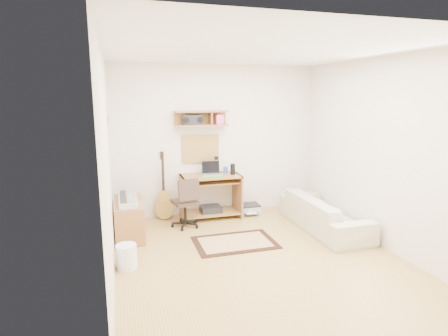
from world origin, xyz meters
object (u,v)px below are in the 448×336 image
object	(u,v)px
task_chair	(185,202)
sofa	(324,208)
desk	(211,196)
cabinet	(129,219)
printer	(248,208)

from	to	relation	value
task_chair	sofa	bearing A→B (deg)	-29.98
desk	sofa	distance (m)	1.89
cabinet	task_chair	bearing A→B (deg)	11.82
desk	sofa	size ratio (longest dim) A/B	0.56
desk	cabinet	size ratio (longest dim) A/B	1.11
sofa	task_chair	bearing A→B (deg)	70.95
task_chair	sofa	xyz separation A→B (m)	(2.08, -0.72, -0.06)
cabinet	sofa	bearing A→B (deg)	-10.18
desk	cabinet	distance (m)	1.48
desk	sofa	xyz separation A→B (m)	(1.57, -1.04, -0.03)
cabinet	printer	bearing A→B (deg)	14.89
sofa	desk	bearing A→B (deg)	56.47
desk	printer	size ratio (longest dim) A/B	2.48
desk	task_chair	distance (m)	0.60
task_chair	desk	bearing A→B (deg)	21.93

